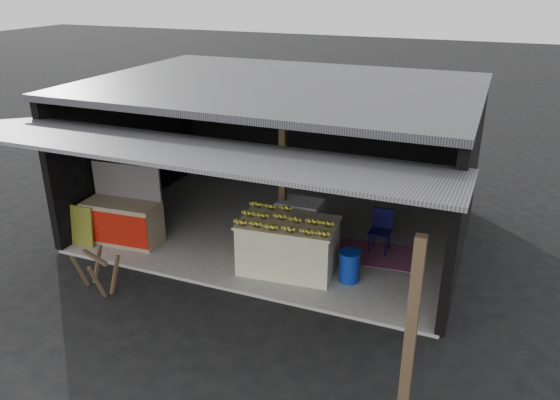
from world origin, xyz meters
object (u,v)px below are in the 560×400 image
at_px(plastic_chair, 381,227).
at_px(banana_table, 288,246).
at_px(white_crate, 300,223).
at_px(water_barrel, 349,267).
at_px(sawhorse, 97,269).
at_px(neighbor_stall, 123,220).

bearing_deg(plastic_chair, banana_table, -133.35).
xyz_separation_m(white_crate, plastic_chair, (1.47, 0.39, 0.02)).
bearing_deg(banana_table, water_barrel, -2.99).
xyz_separation_m(banana_table, sawhorse, (-2.69, -1.74, -0.11)).
bearing_deg(white_crate, neighbor_stall, -161.45).
bearing_deg(white_crate, sawhorse, -134.24).
distance_m(neighbor_stall, sawhorse, 1.71).
bearing_deg(neighbor_stall, plastic_chair, 13.91).
height_order(neighbor_stall, sawhorse, neighbor_stall).
distance_m(banana_table, water_barrel, 1.11).
bearing_deg(plastic_chair, white_crate, -164.29).
bearing_deg(white_crate, water_barrel, -38.17).
bearing_deg(white_crate, banana_table, -82.58).
bearing_deg(sawhorse, neighbor_stall, 132.38).
height_order(banana_table, sawhorse, banana_table).
relative_size(sawhorse, plastic_chair, 0.92).
bearing_deg(plastic_chair, water_barrel, -99.22).
bearing_deg(plastic_chair, neighbor_stall, -160.88).
height_order(white_crate, sawhorse, white_crate).
height_order(white_crate, neighbor_stall, neighbor_stall).
xyz_separation_m(banana_table, white_crate, (-0.15, 0.97, -0.01)).
xyz_separation_m(sawhorse, plastic_chair, (4.02, 3.10, 0.12)).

